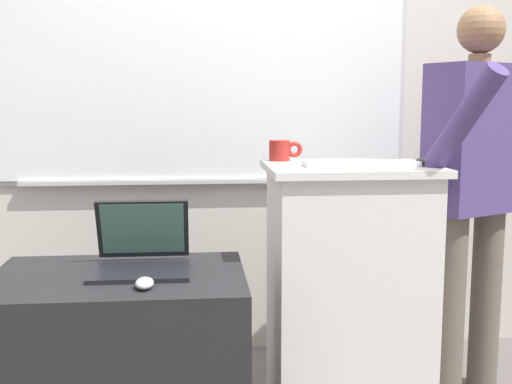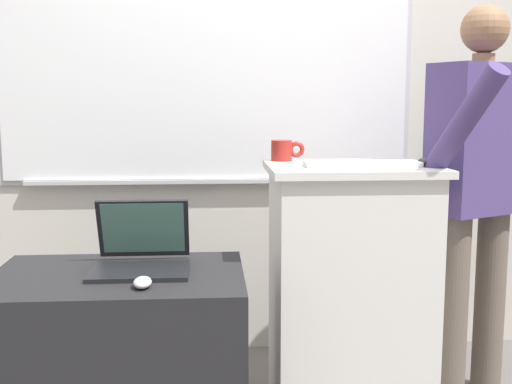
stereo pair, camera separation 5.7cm
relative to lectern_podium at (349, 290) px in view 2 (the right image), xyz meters
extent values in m
cube|color=beige|center=(-0.32, 0.77, 0.95)|extent=(6.40, 0.12, 2.94)
cube|color=#B7B7BC|center=(-0.58, 0.70, 0.91)|extent=(2.04, 0.02, 1.12)
cube|color=white|center=(-0.58, 0.70, 0.91)|extent=(1.99, 0.02, 1.07)
cube|color=#B7B7BC|center=(-0.58, 0.68, 0.37)|extent=(1.79, 0.04, 0.02)
cube|color=silver|center=(0.00, 0.00, -0.02)|extent=(0.62, 0.49, 1.00)
cube|color=silver|center=(0.00, 0.00, 0.50)|extent=(0.67, 0.53, 0.03)
cube|color=black|center=(-0.89, -0.28, -0.18)|extent=(0.89, 0.61, 0.68)
cylinder|color=brown|center=(0.45, 0.03, -0.11)|extent=(0.13, 0.13, 0.82)
cylinder|color=brown|center=(0.66, 0.13, -0.11)|extent=(0.13, 0.13, 0.82)
cube|color=#473870|center=(0.55, 0.08, 0.61)|extent=(0.47, 0.38, 0.62)
cylinder|color=#8C6647|center=(0.55, 0.08, 0.94)|extent=(0.09, 0.09, 0.04)
sphere|color=#8C6647|center=(0.55, 0.08, 1.05)|extent=(0.19, 0.19, 0.19)
cylinder|color=#473870|center=(0.34, -0.20, 0.65)|extent=(0.26, 0.42, 0.51)
cube|color=black|center=(-0.82, -0.29, 0.17)|extent=(0.35, 0.24, 0.02)
cube|color=black|center=(-0.82, -0.12, 0.29)|extent=(0.34, 0.10, 0.23)
cube|color=#4C7A6B|center=(-0.82, -0.13, 0.29)|extent=(0.30, 0.08, 0.20)
cube|color=silver|center=(0.02, -0.07, 0.52)|extent=(0.45, 0.12, 0.02)
ellipsoid|color=#BCBCC1|center=(-0.79, -0.46, 0.18)|extent=(0.06, 0.10, 0.03)
ellipsoid|color=black|center=(0.27, -0.08, 0.53)|extent=(0.06, 0.10, 0.03)
cylinder|color=maroon|center=(-0.26, 0.19, 0.56)|extent=(0.09, 0.09, 0.09)
torus|color=maroon|center=(-0.20, 0.19, 0.56)|extent=(0.07, 0.02, 0.07)
camera|label=1|loc=(-0.62, -2.50, 0.77)|focal=45.00mm
camera|label=2|loc=(-0.57, -2.50, 0.77)|focal=45.00mm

